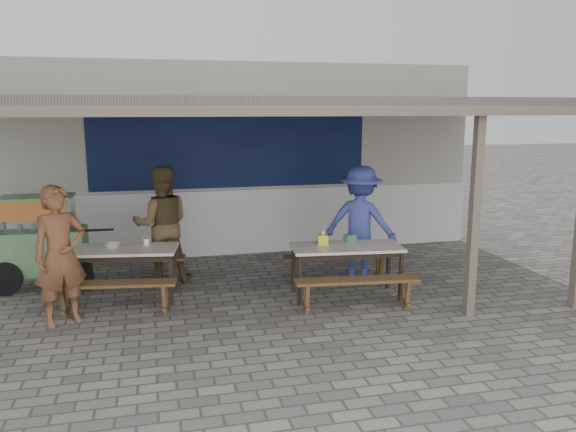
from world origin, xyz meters
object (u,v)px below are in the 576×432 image
(donation_box, at_px, (350,238))
(condiment_jar, at_px, (146,242))
(bench_left_wall, at_px, (133,264))
(table_right, at_px, (347,251))
(patron_wall_side, at_px, (162,224))
(condiment_bowl, at_px, (113,245))
(table_left, at_px, (123,254))
(bench_right_street, at_px, (357,286))
(bench_left_street, at_px, (115,290))
(bench_right_wall, at_px, (337,262))
(vendor_cart, at_px, (42,238))
(tissue_box, at_px, (323,239))
(patron_street_side, at_px, (60,256))
(patron_right_table, at_px, (360,223))

(donation_box, bearing_deg, condiment_jar, 169.96)
(bench_left_wall, xyz_separation_m, table_right, (3.00, -1.22, 0.33))
(patron_wall_side, xyz_separation_m, condiment_bowl, (-0.69, -0.67, -0.13))
(table_left, distance_m, bench_right_street, 3.28)
(bench_left_street, distance_m, table_right, 3.21)
(bench_right_wall, relative_size, vendor_cart, 0.94)
(bench_left_street, xyz_separation_m, donation_box, (3.32, 0.23, 0.46))
(patron_wall_side, bearing_deg, tissue_box, 151.68)
(bench_left_wall, distance_m, bench_right_street, 3.46)
(condiment_jar, bearing_deg, bench_left_street, -119.47)
(table_right, height_order, patron_street_side, patron_street_side)
(patron_right_table, height_order, tissue_box, patron_right_table)
(patron_wall_side, bearing_deg, patron_right_table, 169.43)
(condiment_bowl, bearing_deg, bench_right_street, -22.62)
(bench_right_wall, xyz_separation_m, condiment_jar, (-2.84, 0.13, 0.45))
(bench_left_street, height_order, donation_box, donation_box)
(table_right, xyz_separation_m, patron_right_table, (0.51, 0.80, 0.23))
(vendor_cart, relative_size, condiment_jar, 19.19)
(bench_left_wall, distance_m, donation_box, 3.32)
(bench_right_street, distance_m, patron_right_table, 1.63)
(table_left, height_order, patron_street_side, patron_street_side)
(condiment_jar, bearing_deg, table_left, -158.77)
(table_right, height_order, condiment_bowl, condiment_bowl)
(bench_right_street, distance_m, donation_box, 0.97)
(patron_right_table, distance_m, tissue_box, 1.04)
(bench_right_wall, relative_size, patron_street_side, 0.95)
(bench_right_street, relative_size, patron_street_side, 0.95)
(patron_street_side, distance_m, patron_wall_side, 1.98)
(condiment_jar, bearing_deg, patron_wall_side, 69.97)
(condiment_bowl, bearing_deg, vendor_cart, 143.69)
(bench_left_street, relative_size, tissue_box, 11.40)
(patron_street_side, bearing_deg, patron_right_table, -11.25)
(bench_left_wall, distance_m, bench_right_wall, 3.13)
(patron_street_side, xyz_separation_m, patron_wall_side, (1.26, 1.53, 0.03))
(tissue_box, xyz_separation_m, donation_box, (0.43, 0.05, -0.02))
(bench_left_street, bearing_deg, patron_right_table, 21.14)
(bench_right_street, bearing_deg, condiment_bowl, 163.65)
(patron_right_table, bearing_deg, patron_wall_side, 23.30)
(bench_left_wall, bearing_deg, condiment_jar, -56.28)
(patron_wall_side, distance_m, tissue_box, 2.55)
(patron_right_table, bearing_deg, table_right, 91.47)
(vendor_cart, bearing_deg, patron_street_side, -70.97)
(vendor_cart, distance_m, patron_right_table, 4.86)
(patron_street_side, bearing_deg, table_left, 23.42)
(table_left, height_order, bench_left_wall, table_left)
(bench_right_street, height_order, patron_right_table, patron_right_table)
(patron_street_side, height_order, patron_wall_side, patron_wall_side)
(bench_left_street, height_order, patron_right_table, patron_right_table)
(table_left, relative_size, tissue_box, 11.14)
(bench_left_wall, bearing_deg, table_left, -90.00)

